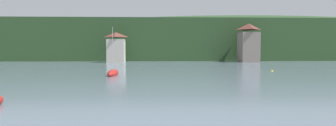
{
  "coord_description": "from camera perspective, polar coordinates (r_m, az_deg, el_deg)",
  "views": [
    {
      "loc": [
        -1.0,
        13.59,
        4.18
      ],
      "look_at": [
        0.0,
        39.87,
        2.69
      ],
      "focal_mm": 29.59,
      "sensor_mm": 36.0,
      "label": 1
    }
  ],
  "objects": [
    {
      "name": "mooring_buoy_mid",
      "position": [
        52.25,
        20.62,
        -1.56
      ],
      "size": [
        0.43,
        0.43,
        0.43
      ],
      "primitive_type": "sphere",
      "color": "yellow",
      "rests_on": "ground_plane"
    },
    {
      "name": "sailboat_far_3",
      "position": [
        42.59,
        -11.28,
        -2.09
      ],
      "size": [
        1.61,
        5.16,
        7.52
      ],
      "rotation": [
        0.0,
        0.0,
        1.52
      ],
      "color": "red",
      "rests_on": "ground_plane"
    },
    {
      "name": "wooded_hillside",
      "position": [
        116.05,
        8.62,
        3.92
      ],
      "size": [
        352.0,
        53.85,
        26.89
      ],
      "color": "#2D4C28",
      "rests_on": "ground_plane"
    },
    {
      "name": "shore_building_westcentral",
      "position": [
        82.44,
        16.23,
        3.89
      ],
      "size": [
        5.23,
        5.93,
        10.93
      ],
      "color": "gray",
      "rests_on": "ground_plane"
    },
    {
      "name": "shore_building_west",
      "position": [
        78.18,
        -10.66,
        3.09
      ],
      "size": [
        4.98,
        4.05,
        8.36
      ],
      "color": "beige",
      "rests_on": "ground_plane"
    }
  ]
}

